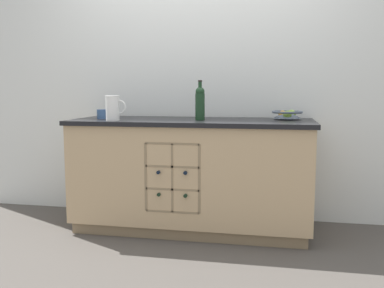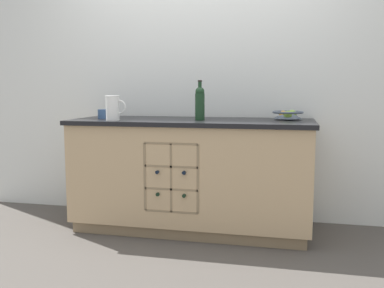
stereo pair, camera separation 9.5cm
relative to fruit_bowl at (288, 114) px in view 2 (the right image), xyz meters
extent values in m
plane|color=#4C4742|center=(-0.75, -0.15, -0.94)|extent=(14.00, 14.00, 0.00)
cube|color=silver|center=(-0.75, 0.26, 0.33)|extent=(4.40, 0.06, 2.55)
cube|color=#8B7354|center=(-0.75, -0.15, -0.90)|extent=(1.82, 0.63, 0.09)
cube|color=tan|center=(-0.75, -0.15, -0.47)|extent=(1.88, 0.69, 0.78)
cube|color=black|center=(-0.75, -0.15, -0.06)|extent=(1.92, 0.73, 0.03)
cube|color=#8B7354|center=(-0.83, -0.40, -0.46)|extent=(0.41, 0.01, 0.52)
cube|color=#8B7354|center=(-1.04, -0.45, -0.46)|extent=(0.02, 0.10, 0.52)
cube|color=#8B7354|center=(-0.63, -0.45, -0.46)|extent=(0.02, 0.10, 0.52)
cube|color=#8B7354|center=(-0.83, -0.45, -0.71)|extent=(0.41, 0.10, 0.02)
cube|color=#8B7354|center=(-0.83, -0.45, -0.54)|extent=(0.41, 0.10, 0.02)
cube|color=#8B7354|center=(-0.83, -0.45, -0.37)|extent=(0.41, 0.10, 0.02)
cube|color=#8B7354|center=(-0.83, -0.45, -0.20)|extent=(0.41, 0.10, 0.02)
cube|color=#8B7354|center=(-0.83, -0.45, -0.46)|extent=(0.02, 0.10, 0.52)
cylinder|color=black|center=(-0.93, -0.31, -0.58)|extent=(0.07, 0.21, 0.07)
cylinder|color=black|center=(-0.93, -0.47, -0.58)|extent=(0.03, 0.09, 0.03)
cylinder|color=black|center=(-0.73, -0.32, -0.58)|extent=(0.07, 0.21, 0.07)
cylinder|color=black|center=(-0.73, -0.47, -0.58)|extent=(0.03, 0.09, 0.03)
cylinder|color=black|center=(-0.93, -0.32, -0.41)|extent=(0.07, 0.21, 0.07)
cylinder|color=black|center=(-0.93, -0.48, -0.41)|extent=(0.03, 0.09, 0.03)
cylinder|color=black|center=(-0.73, -0.32, -0.41)|extent=(0.08, 0.21, 0.08)
cylinder|color=black|center=(-0.73, -0.47, -0.41)|extent=(0.03, 0.09, 0.03)
cylinder|color=#4C5666|center=(0.00, 0.00, -0.04)|extent=(0.11, 0.11, 0.01)
cone|color=#4C5666|center=(0.00, 0.00, 0.00)|extent=(0.23, 0.23, 0.06)
torus|color=#4C5666|center=(0.00, 0.00, 0.02)|extent=(0.24, 0.24, 0.02)
sphere|color=gold|center=(-0.04, 0.01, 0.00)|extent=(0.06, 0.06, 0.06)
sphere|color=#7FA838|center=(0.03, 0.02, 0.00)|extent=(0.07, 0.07, 0.07)
sphere|color=#7FA838|center=(0.00, -0.06, 0.00)|extent=(0.07, 0.07, 0.07)
cylinder|color=white|center=(-1.33, -0.38, 0.05)|extent=(0.10, 0.10, 0.19)
torus|color=white|center=(-1.33, -0.38, 0.15)|extent=(0.11, 0.11, 0.01)
torus|color=white|center=(-1.28, -0.38, 0.06)|extent=(0.11, 0.01, 0.11)
cylinder|color=#385684|center=(-1.50, -0.20, -0.01)|extent=(0.09, 0.09, 0.08)
torus|color=#385684|center=(-1.45, -0.20, 0.00)|extent=(0.06, 0.01, 0.06)
cylinder|color=#19381E|center=(-0.68, -0.19, 0.06)|extent=(0.08, 0.08, 0.21)
sphere|color=#19381E|center=(-0.68, -0.19, 0.18)|extent=(0.07, 0.07, 0.07)
cylinder|color=#19381E|center=(-0.68, -0.19, 0.21)|extent=(0.03, 0.03, 0.09)
cylinder|color=black|center=(-0.68, -0.19, 0.26)|extent=(0.03, 0.03, 0.01)
camera|label=1|loc=(-0.08, -3.52, 0.19)|focal=40.00mm
camera|label=2|loc=(0.01, -3.50, 0.19)|focal=40.00mm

